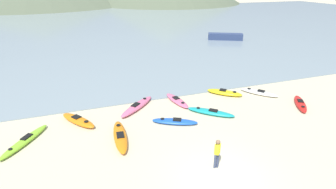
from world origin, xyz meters
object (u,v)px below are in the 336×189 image
Objects in this scene: kayak_on_sand_3 at (211,112)px; kayak_on_sand_8 at (120,136)px; kayak_on_sand_2 at (175,121)px; person_near_foreground at (217,152)px; kayak_on_sand_1 at (137,106)px; kayak_on_sand_6 at (25,141)px; kayak_on_sand_0 at (78,120)px; kayak_on_sand_7 at (300,104)px; kayak_on_sand_5 at (259,92)px; kayak_on_sand_4 at (225,92)px; moored_boat_0 at (225,37)px; kayak_on_sand_9 at (177,100)px.

kayak_on_sand_8 reaches higher than kayak_on_sand_3.
person_near_foreground reaches higher than kayak_on_sand_2.
kayak_on_sand_1 is 0.94× the size of kayak_on_sand_6.
kayak_on_sand_0 reaches higher than kayak_on_sand_7.
kayak_on_sand_8 is at bearing -166.52° from kayak_on_sand_5.
kayak_on_sand_5 is 9.85m from person_near_foreground.
moored_boat_0 is at bearing 59.60° from kayak_on_sand_4.
kayak_on_sand_8 is at bearing -170.93° from kayak_on_sand_3.
kayak_on_sand_2 is 5.90m from kayak_on_sand_4.
kayak_on_sand_1 is 6.89m from kayak_on_sand_4.
kayak_on_sand_9 is at bearing 157.50° from kayak_on_sand_7.
kayak_on_sand_1 is 2.96m from kayak_on_sand_9.
kayak_on_sand_0 is 1.82× the size of person_near_foreground.
kayak_on_sand_8 is at bearing -14.33° from kayak_on_sand_6.
moored_boat_0 is at bearing 45.58° from kayak_on_sand_1.
kayak_on_sand_2 is at bearing -172.16° from kayak_on_sand_3.
kayak_on_sand_4 is 19.96m from moored_boat_0.
kayak_on_sand_0 reaches higher than kayak_on_sand_1.
kayak_on_sand_8 reaches higher than kayak_on_sand_9.
kayak_on_sand_0 is 5.98m from kayak_on_sand_2.
kayak_on_sand_1 reaches higher than kayak_on_sand_9.
kayak_on_sand_7 is at bearing -106.23° from moored_boat_0.
kayak_on_sand_0 is 0.57× the size of moored_boat_0.
kayak_on_sand_9 is at bearing 66.71° from kayak_on_sand_2.
kayak_on_sand_4 is (5.15, 2.87, 0.04)m from kayak_on_sand_2.
kayak_on_sand_2 is at bearing -113.29° from kayak_on_sand_9.
kayak_on_sand_6 is at bearing -170.73° from kayak_on_sand_4.
kayak_on_sand_0 is 3.96m from kayak_on_sand_1.
kayak_on_sand_2 is 25.22m from moored_boat_0.
kayak_on_sand_9 is at bearing 1.20° from kayak_on_sand_1.
kayak_on_sand_2 is 8.46m from kayak_on_sand_6.
kayak_on_sand_2 is (5.63, -2.02, -0.04)m from kayak_on_sand_0.
kayak_on_sand_8 is at bearing -50.61° from kayak_on_sand_0.
kayak_on_sand_0 is 1.10× the size of kayak_on_sand_4.
kayak_on_sand_6 reaches higher than kayak_on_sand_7.
kayak_on_sand_6 is at bearing 175.56° from kayak_on_sand_2.
kayak_on_sand_7 is (14.89, -2.54, -0.04)m from kayak_on_sand_0.
moored_boat_0 is (23.69, 19.43, 0.36)m from kayak_on_sand_6.
kayak_on_sand_4 is at bearing 1.02° from kayak_on_sand_1.
kayak_on_sand_5 is (2.57, -0.80, -0.03)m from kayak_on_sand_4.
person_near_foreground reaches higher than moored_boat_0.
kayak_on_sand_3 reaches higher than kayak_on_sand_9.
kayak_on_sand_2 is 1.01× the size of kayak_on_sand_3.
kayak_on_sand_0 is 1.03× the size of kayak_on_sand_7.
kayak_on_sand_0 is 0.98× the size of kayak_on_sand_2.
kayak_on_sand_3 is 23.39m from moored_boat_0.
kayak_on_sand_5 reaches higher than kayak_on_sand_6.
kayak_on_sand_0 is 6.89m from kayak_on_sand_9.
kayak_on_sand_5 reaches higher than kayak_on_sand_7.
kayak_on_sand_6 is 30.64m from moored_boat_0.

